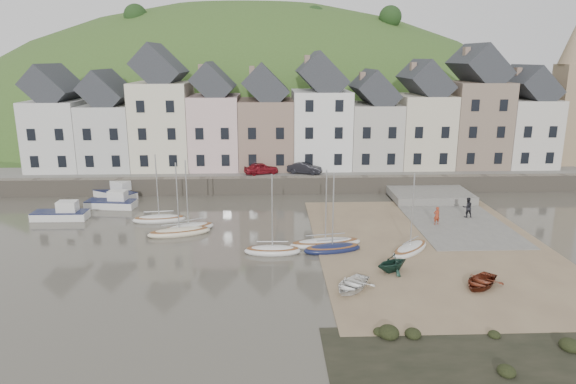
{
  "coord_description": "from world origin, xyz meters",
  "views": [
    {
      "loc": [
        -1.68,
        -37.27,
        14.28
      ],
      "look_at": [
        0.0,
        6.0,
        3.0
      ],
      "focal_mm": 32.34,
      "sensor_mm": 36.0,
      "label": 1
    }
  ],
  "objects_px": {
    "person_dark": "(468,207)",
    "car_left": "(261,168)",
    "sailboat_0": "(159,219)",
    "rowboat_green": "(392,263)",
    "rowboat_white": "(352,285)",
    "rowboat_red": "(481,282)",
    "person_red": "(437,216)",
    "car_right": "(305,168)"
  },
  "relations": [
    {
      "from": "rowboat_white",
      "to": "person_dark",
      "type": "distance_m",
      "value": 19.55
    },
    {
      "from": "rowboat_green",
      "to": "person_red",
      "type": "distance_m",
      "value": 11.73
    },
    {
      "from": "rowboat_white",
      "to": "rowboat_green",
      "type": "xyz_separation_m",
      "value": [
        3.2,
        2.76,
        0.31
      ]
    },
    {
      "from": "person_red",
      "to": "car_right",
      "type": "distance_m",
      "value": 17.71
    },
    {
      "from": "person_red",
      "to": "sailboat_0",
      "type": "bearing_deg",
      "value": -16.62
    },
    {
      "from": "sailboat_0",
      "to": "rowboat_white",
      "type": "bearing_deg",
      "value": -44.59
    },
    {
      "from": "car_right",
      "to": "person_red",
      "type": "bearing_deg",
      "value": -123.55
    },
    {
      "from": "sailboat_0",
      "to": "person_red",
      "type": "xyz_separation_m",
      "value": [
        24.46,
        -2.11,
        0.65
      ]
    },
    {
      "from": "rowboat_red",
      "to": "car_right",
      "type": "height_order",
      "value": "car_right"
    },
    {
      "from": "rowboat_green",
      "to": "car_right",
      "type": "bearing_deg",
      "value": 162.33
    },
    {
      "from": "sailboat_0",
      "to": "person_dark",
      "type": "relative_size",
      "value": 3.42
    },
    {
      "from": "sailboat_0",
      "to": "person_dark",
      "type": "bearing_deg",
      "value": -0.26
    },
    {
      "from": "person_red",
      "to": "rowboat_white",
      "type": "bearing_deg",
      "value": 41.62
    },
    {
      "from": "rowboat_green",
      "to": "car_left",
      "type": "relative_size",
      "value": 0.65
    },
    {
      "from": "rowboat_white",
      "to": "car_left",
      "type": "bearing_deg",
      "value": 139.52
    },
    {
      "from": "car_right",
      "to": "rowboat_green",
      "type": "bearing_deg",
      "value": -150.11
    },
    {
      "from": "rowboat_white",
      "to": "person_red",
      "type": "xyz_separation_m",
      "value": [
        9.45,
        12.68,
        0.52
      ]
    },
    {
      "from": "person_red",
      "to": "person_dark",
      "type": "bearing_deg",
      "value": -161.93
    },
    {
      "from": "rowboat_white",
      "to": "person_dark",
      "type": "bearing_deg",
      "value": 85.61
    },
    {
      "from": "rowboat_red",
      "to": "person_red",
      "type": "relative_size",
      "value": 1.99
    },
    {
      "from": "car_left",
      "to": "car_right",
      "type": "distance_m",
      "value": 4.86
    },
    {
      "from": "rowboat_green",
      "to": "car_right",
      "type": "relative_size",
      "value": 0.64
    },
    {
      "from": "rowboat_red",
      "to": "car_left",
      "type": "distance_m",
      "value": 30.33
    },
    {
      "from": "person_dark",
      "to": "car_left",
      "type": "relative_size",
      "value": 0.49
    },
    {
      "from": "sailboat_0",
      "to": "person_dark",
      "type": "distance_m",
      "value": 27.93
    },
    {
      "from": "rowboat_white",
      "to": "car_right",
      "type": "distance_m",
      "value": 26.93
    },
    {
      "from": "person_red",
      "to": "car_left",
      "type": "bearing_deg",
      "value": -54.25
    },
    {
      "from": "rowboat_green",
      "to": "rowboat_red",
      "type": "bearing_deg",
      "value": 35.24
    },
    {
      "from": "rowboat_white",
      "to": "rowboat_red",
      "type": "xyz_separation_m",
      "value": [
        8.32,
        0.16,
        -0.01
      ]
    },
    {
      "from": "car_right",
      "to": "person_dark",
      "type": "bearing_deg",
      "value": -111.22
    },
    {
      "from": "sailboat_0",
      "to": "person_red",
      "type": "bearing_deg",
      "value": -4.93
    },
    {
      "from": "sailboat_0",
      "to": "rowboat_red",
      "type": "relative_size",
      "value": 2.0
    },
    {
      "from": "rowboat_red",
      "to": "person_dark",
      "type": "xyz_separation_m",
      "value": [
        4.6,
        14.51,
        0.66
      ]
    },
    {
      "from": "sailboat_0",
      "to": "rowboat_green",
      "type": "distance_m",
      "value": 21.83
    },
    {
      "from": "car_left",
      "to": "rowboat_green",
      "type": "bearing_deg",
      "value": -176.41
    },
    {
      "from": "sailboat_0",
      "to": "person_red",
      "type": "height_order",
      "value": "sailboat_0"
    },
    {
      "from": "rowboat_white",
      "to": "person_dark",
      "type": "xyz_separation_m",
      "value": [
        12.91,
        14.67,
        0.65
      ]
    },
    {
      "from": "car_left",
      "to": "person_dark",
      "type": "bearing_deg",
      "value": -140.07
    },
    {
      "from": "rowboat_white",
      "to": "car_left",
      "type": "relative_size",
      "value": 0.85
    },
    {
      "from": "rowboat_red",
      "to": "person_red",
      "type": "xyz_separation_m",
      "value": [
        1.13,
        12.52,
        0.53
      ]
    },
    {
      "from": "rowboat_green",
      "to": "car_left",
      "type": "xyz_separation_m",
      "value": [
        -9.17,
        24.08,
        1.54
      ]
    },
    {
      "from": "rowboat_white",
      "to": "rowboat_red",
      "type": "relative_size",
      "value": 1.02
    }
  ]
}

